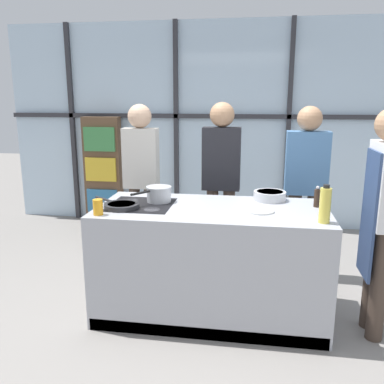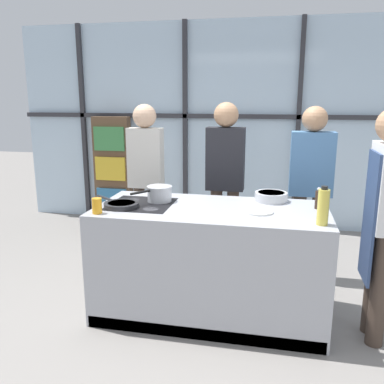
{
  "view_description": "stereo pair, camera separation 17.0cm",
  "coord_description": "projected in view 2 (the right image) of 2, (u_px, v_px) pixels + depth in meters",
  "views": [
    {
      "loc": [
        0.32,
        -3.16,
        1.8
      ],
      "look_at": [
        -0.18,
        0.1,
        1.02
      ],
      "focal_mm": 38.0,
      "sensor_mm": 36.0,
      "label": 1
    },
    {
      "loc": [
        0.49,
        -3.13,
        1.8
      ],
      "look_at": [
        -0.18,
        0.1,
        1.02
      ],
      "focal_mm": 38.0,
      "sensor_mm": 36.0,
      "label": 2
    }
  ],
  "objects": [
    {
      "name": "demo_island",
      "position": [
        210.0,
        261.0,
        3.38
      ],
      "size": [
        1.86,
        0.87,
        0.92
      ],
      "color": "#A8AAB2",
      "rests_on": "ground_plane"
    },
    {
      "name": "ground_plane",
      "position": [
        210.0,
        311.0,
        3.49
      ],
      "size": [
        18.0,
        18.0,
        0.0
      ],
      "primitive_type": "plane",
      "color": "gray"
    },
    {
      "name": "saucepan",
      "position": [
        159.0,
        193.0,
        3.47
      ],
      "size": [
        0.29,
        0.35,
        0.13
      ],
      "color": "silver",
      "rests_on": "demo_island"
    },
    {
      "name": "white_plate",
      "position": [
        259.0,
        211.0,
        3.15
      ],
      "size": [
        0.23,
        0.23,
        0.01
      ],
      "primitive_type": "cylinder",
      "color": "white",
      "rests_on": "demo_island"
    },
    {
      "name": "oil_bottle",
      "position": [
        323.0,
        207.0,
        2.81
      ],
      "size": [
        0.08,
        0.08,
        0.28
      ],
      "color": "#E0CC4C",
      "rests_on": "demo_island"
    },
    {
      "name": "chef",
      "position": [
        384.0,
        211.0,
        2.89
      ],
      "size": [
        0.24,
        0.39,
        1.73
      ],
      "rotation": [
        0.0,
        0.0,
        1.57
      ],
      "color": "#47382D",
      "rests_on": "ground_plane"
    },
    {
      "name": "frying_pan",
      "position": [
        121.0,
        204.0,
        3.3
      ],
      "size": [
        0.45,
        0.37,
        0.04
      ],
      "color": "#232326",
      "rests_on": "demo_island"
    },
    {
      "name": "pepper_grinder",
      "position": [
        318.0,
        199.0,
        3.24
      ],
      "size": [
        0.05,
        0.05,
        0.18
      ],
      "color": "#332319",
      "rests_on": "demo_island"
    },
    {
      "name": "bookshelf",
      "position": [
        113.0,
        170.0,
        5.9
      ],
      "size": [
        0.53,
        0.19,
        1.53
      ],
      "color": "brown",
      "rests_on": "ground_plane"
    },
    {
      "name": "spectator_center_left",
      "position": [
        225.0,
        175.0,
        4.11
      ],
      "size": [
        0.38,
        0.24,
        1.75
      ],
      "rotation": [
        0.0,
        0.0,
        3.14
      ],
      "color": "#47382D",
      "rests_on": "ground_plane"
    },
    {
      "name": "juice_glass_near",
      "position": [
        97.0,
        206.0,
        3.11
      ],
      "size": [
        0.08,
        0.08,
        0.12
      ],
      "primitive_type": "cylinder",
      "color": "orange",
      "rests_on": "demo_island"
    },
    {
      "name": "mixing_bowl",
      "position": [
        271.0,
        196.0,
        3.48
      ],
      "size": [
        0.28,
        0.28,
        0.08
      ],
      "color": "silver",
      "rests_on": "demo_island"
    },
    {
      "name": "spectator_far_left",
      "position": [
        146.0,
        172.0,
        4.27
      ],
      "size": [
        0.36,
        0.24,
        1.73
      ],
      "rotation": [
        0.0,
        0.0,
        3.14
      ],
      "color": "#47382D",
      "rests_on": "ground_plane"
    },
    {
      "name": "spectator_center_right",
      "position": [
        311.0,
        182.0,
        3.95
      ],
      "size": [
        0.41,
        0.24,
        1.72
      ],
      "rotation": [
        0.0,
        0.0,
        3.14
      ],
      "color": "#47382D",
      "rests_on": "ground_plane"
    },
    {
      "name": "back_window_wall",
      "position": [
        240.0,
        126.0,
        5.58
      ],
      "size": [
        6.4,
        0.1,
        2.8
      ],
      "color": "silver",
      "rests_on": "ground_plane"
    }
  ]
}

